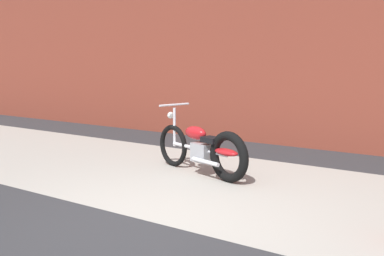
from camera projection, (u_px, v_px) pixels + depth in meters
ground_plane at (148, 221)px, 4.85m from camera, size 80.00×80.00×0.00m
sidewalk_slab at (228, 185)px, 6.29m from camera, size 36.00×3.50×0.01m
motorcycle_red at (206, 149)px, 6.74m from camera, size 1.95×0.81×1.03m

